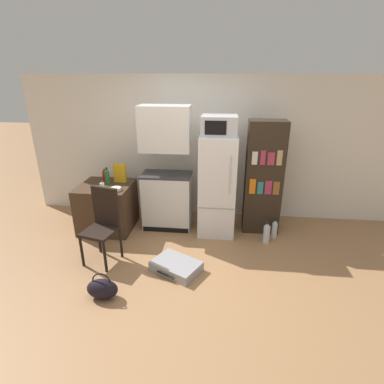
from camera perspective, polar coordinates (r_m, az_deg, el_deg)
name	(u,v)px	position (r m, az deg, el deg)	size (l,w,h in m)	color
ground_plane	(183,278)	(3.93, -1.71, -16.07)	(24.00, 24.00, 0.00)	#A3754C
wall_back	(210,148)	(5.23, 3.36, 8.29)	(6.40, 0.10, 2.41)	white
side_table	(107,207)	(5.09, -15.82, -2.70)	(0.82, 0.79, 0.75)	#422D1E
kitchen_hutch	(167,174)	(4.78, -4.87, 3.37)	(0.79, 0.47, 1.98)	silver
refrigerator	(217,186)	(4.67, 4.85, 1.22)	(0.56, 0.63, 1.57)	white
microwave	(219,125)	(4.43, 5.22, 12.51)	(0.52, 0.42, 0.28)	#B7B7BC
bookshelf	(263,178)	(4.79, 13.46, 2.60)	(0.56, 0.36, 1.78)	#2D2319
bottle_green_tall	(107,177)	(4.93, -15.82, 2.70)	(0.07, 0.07, 0.28)	#1E6028
bottle_ketchup_red	(105,175)	(5.17, -16.29, 3.05)	(0.08, 0.08, 0.19)	#AD1914
bottle_milk_white	(102,187)	(4.65, -16.70, 0.90)	(0.07, 0.07, 0.18)	white
bowl	(116,189)	(4.68, -14.32, 0.58)	(0.16, 0.16, 0.04)	silver
cereal_box	(120,173)	(4.99, -13.57, 3.53)	(0.19, 0.07, 0.30)	gold
chair	(103,220)	(4.18, -16.54, -5.08)	(0.49, 0.49, 1.02)	black
suitcase_large_flat	(176,266)	(4.03, -3.03, -13.92)	(0.72, 0.64, 0.13)	#99999E
handbag	(102,289)	(3.72, -16.71, -17.22)	(0.36, 0.20, 0.33)	black
water_bottle_front	(266,234)	(4.72, 14.00, -7.70)	(0.10, 0.10, 0.34)	silver
water_bottle_middle	(274,230)	(4.89, 15.43, -6.93)	(0.08, 0.08, 0.32)	silver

